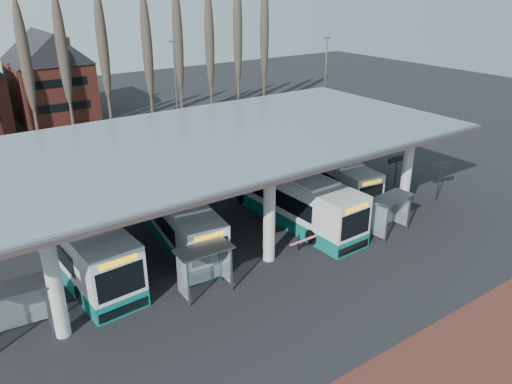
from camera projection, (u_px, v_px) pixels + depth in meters
ground at (295, 278)px, 27.93m from camera, size 140.00×140.00×0.00m
station_canopy at (219, 145)px, 31.74m from camera, size 32.00×16.00×6.34m
poplar_row at (87, 53)px, 49.37m from camera, size 45.10×1.10×14.50m
lamp_post_b at (176, 92)px, 48.61m from camera, size 0.80×0.16×10.17m
lamp_post_c at (325, 86)px, 51.47m from camera, size 0.80×0.16×10.17m
bus_0 at (72, 236)px, 28.86m from camera, size 3.63×13.26×3.64m
bus_1 at (174, 215)px, 31.94m from camera, size 3.90×11.85×3.23m
bus_2 at (286, 194)px, 34.62m from camera, size 3.07×12.91×3.57m
bus_3 at (324, 173)px, 39.11m from camera, size 3.79×11.29×3.08m
shelter_0 at (13, 301)px, 22.44m from camera, size 3.23×1.86×2.87m
shelter_1 at (203, 260)px, 25.94m from camera, size 2.98×1.55×2.73m
shelter_2 at (389, 206)px, 32.11m from camera, size 3.05×1.78×2.69m
info_sign_0 at (441, 169)px, 36.70m from camera, size 2.05×0.58×3.10m
info_sign_1 at (397, 162)px, 38.45m from camera, size 1.99×0.13×2.96m
barrier at (303, 241)px, 30.20m from camera, size 2.14×0.58×1.07m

